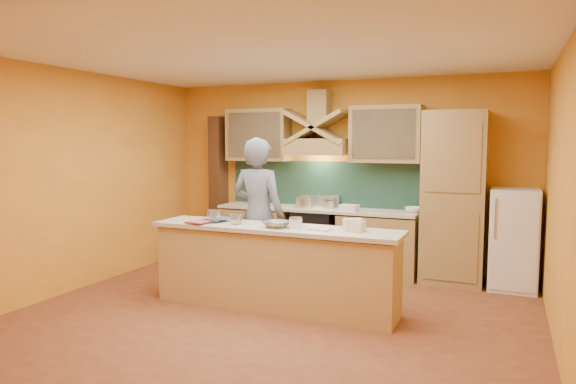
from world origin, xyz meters
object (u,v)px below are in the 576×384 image
at_px(fridge, 514,239).
at_px(person, 258,216).
at_px(stove, 316,239).
at_px(kitchen_scale, 296,223).
at_px(mixing_bowl, 277,224).

relative_size(fridge, person, 0.67).
distance_m(stove, kitchen_scale, 2.07).
xyz_separation_m(stove, mixing_bowl, (0.26, -1.97, 0.53)).
xyz_separation_m(fridge, mixing_bowl, (-2.44, -1.97, 0.33)).
bearing_deg(person, stove, -97.61).
bearing_deg(person, fridge, -152.02).
height_order(fridge, kitchen_scale, fridge).
xyz_separation_m(stove, kitchen_scale, (0.47, -1.93, 0.55)).
xyz_separation_m(stove, person, (-0.25, -1.40, 0.52)).
relative_size(stove, person, 0.46).
height_order(stove, person, person).
xyz_separation_m(fridge, kitchen_scale, (-2.23, -1.93, 0.35)).
distance_m(fridge, mixing_bowl, 3.15).
bearing_deg(person, kitchen_scale, 146.39).
distance_m(kitchen_scale, mixing_bowl, 0.22).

